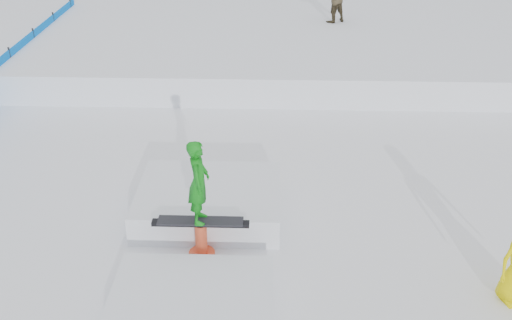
{
  "coord_description": "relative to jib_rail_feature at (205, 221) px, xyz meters",
  "views": [
    {
      "loc": [
        0.86,
        -8.2,
        6.34
      ],
      "look_at": [
        0.5,
        2.0,
        1.1
      ],
      "focal_mm": 45.0,
      "sensor_mm": 36.0,
      "label": 1
    }
  ],
  "objects": [
    {
      "name": "ground",
      "position": [
        0.36,
        -1.19,
        -0.3
      ],
      "size": [
        120.0,
        120.0,
        0.0
      ],
      "primitive_type": "plane",
      "color": "white"
    },
    {
      "name": "snow_midrise",
      "position": [
        0.36,
        14.81,
        0.1
      ],
      "size": [
        50.0,
        18.0,
        0.8
      ],
      "primitive_type": "cube",
      "color": "white",
      "rests_on": "ground"
    },
    {
      "name": "jib_rail_feature",
      "position": [
        0.0,
        0.0,
        0.0
      ],
      "size": [
        2.6,
        4.4,
        2.11
      ],
      "color": "white",
      "rests_on": "ground"
    }
  ]
}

